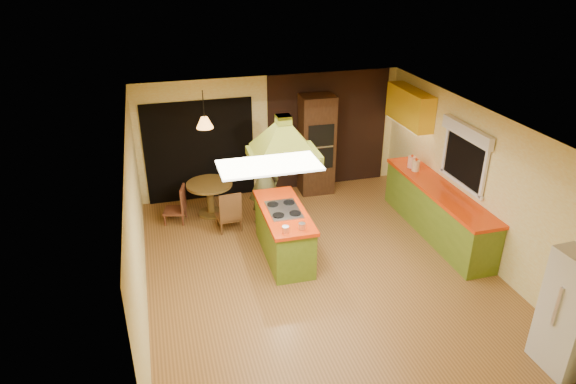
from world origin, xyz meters
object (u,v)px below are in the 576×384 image
object	(u,v)px
man	(264,182)
canister_large	(412,162)
wall_oven	(316,145)
kitchen_island	(284,233)
dining_table	(210,193)

from	to	relation	value
man	canister_large	world-z (taller)	man
wall_oven	canister_large	distance (m)	2.02
man	wall_oven	xyz separation A→B (m)	(1.39, 1.11, 0.20)
kitchen_island	canister_large	xyz separation A→B (m)	(2.84, 0.99, 0.58)
kitchen_island	canister_large	bearing A→B (deg)	20.27
wall_oven	canister_large	bearing A→B (deg)	-39.98
man	canister_large	distance (m)	2.90
man	dining_table	xyz separation A→B (m)	(-0.95, 0.61, -0.38)
dining_table	man	bearing A→B (deg)	-32.45
wall_oven	dining_table	distance (m)	2.46
man	canister_large	xyz separation A→B (m)	(2.89, -0.24, 0.18)
wall_oven	dining_table	bearing A→B (deg)	-165.90
kitchen_island	man	distance (m)	1.29
kitchen_island	wall_oven	xyz separation A→B (m)	(1.34, 2.34, 0.61)
kitchen_island	man	xyz separation A→B (m)	(-0.05, 1.23, 0.41)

